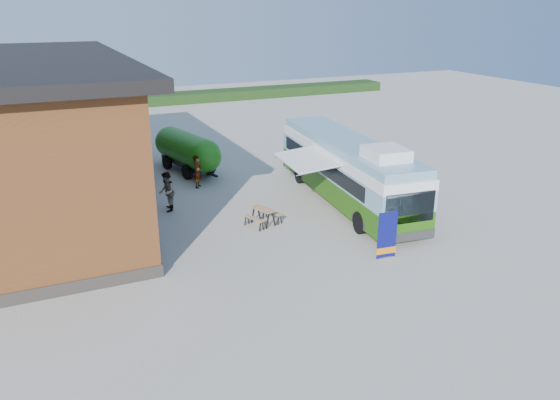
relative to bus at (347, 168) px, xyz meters
name	(u,v)px	position (x,y,z in m)	size (l,w,h in m)	color
ground	(313,247)	(-4.24, -4.44, -1.84)	(100.00, 100.00, 0.00)	#BCB7AD
barn	(30,139)	(-14.74, 5.56, 1.75)	(9.60, 21.20, 7.50)	brown
hedge	(217,95)	(3.76, 33.56, -1.34)	(40.00, 3.00, 1.00)	#264419
bus	(347,168)	(0.00, 0.00, 0.00)	(3.87, 12.74, 3.85)	#307313
awning	(312,155)	(-2.10, -0.12, 0.98)	(2.90, 4.26, 0.51)	white
banner	(387,239)	(-1.97, -6.56, -1.02)	(0.87, 0.24, 2.01)	#0B0E59
picnic_table	(263,213)	(-5.20, -1.19, -1.24)	(1.74, 1.65, 0.80)	#AD7C51
person_a	(198,172)	(-6.44, 5.47, -0.91)	(0.68, 0.44, 1.86)	#999999
person_b	(167,192)	(-8.89, 2.46, -0.83)	(0.98, 0.76, 2.01)	#999999
slurry_tanker	(187,149)	(-6.16, 8.69, -0.42)	(2.97, 6.54, 2.46)	#207715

